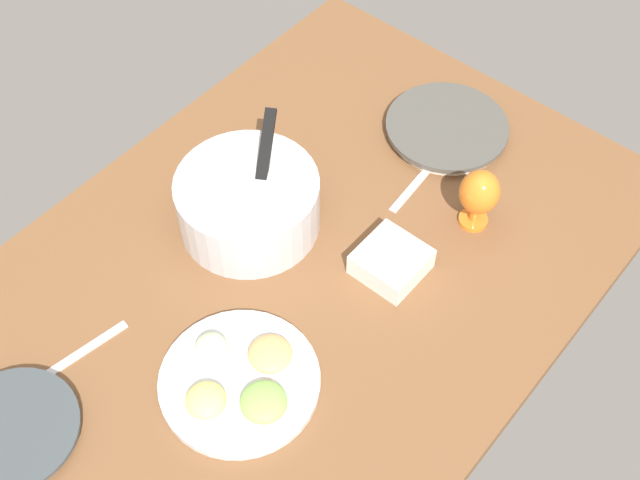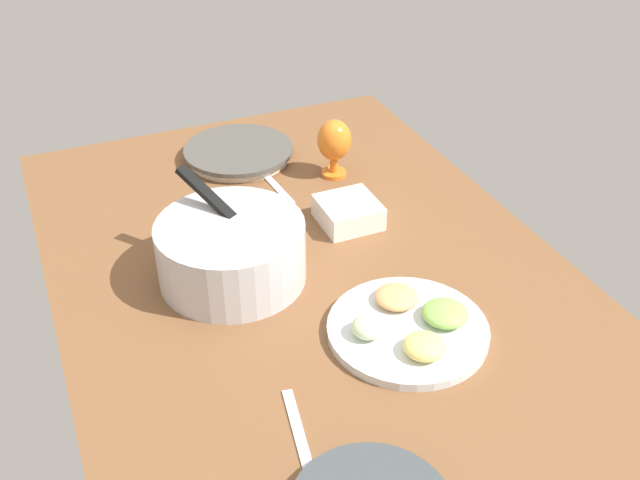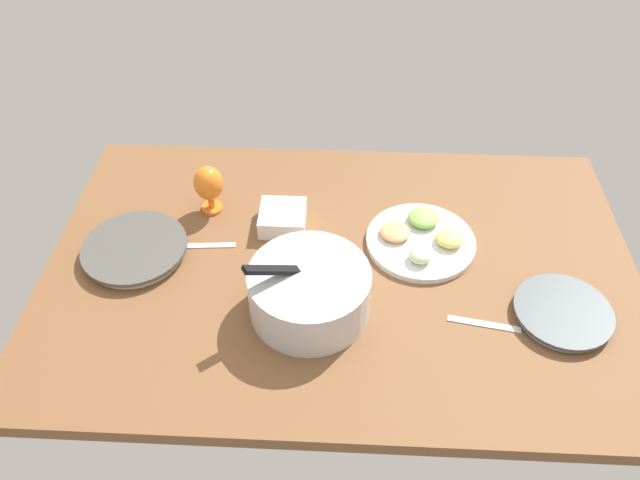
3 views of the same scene
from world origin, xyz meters
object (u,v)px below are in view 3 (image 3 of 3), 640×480
Objects in this scene: fruit_platter at (423,239)px; square_bowl_white at (284,217)px; mixing_bowl at (311,290)px; dinner_plate_left at (564,313)px; hurricane_glass_orange at (210,185)px; dinner_plate_right at (136,250)px.

fruit_platter and square_bowl_white have the same top height.
mixing_bowl is at bearing 40.22° from fruit_platter.
hurricane_glass_orange is (94.55, -36.13, 7.92)cm from dinner_plate_left.
fruit_platter is (-78.87, -7.97, 0.04)cm from dinner_plate_right.
square_bowl_white is (39.34, -5.58, 1.39)cm from fruit_platter.
dinner_plate_left is 0.81× the size of mixing_bowl.
dinner_plate_left is 63.56cm from mixing_bowl.
dinner_plate_left is 113.64cm from dinner_plate_right.
hurricane_glass_orange reaches higher than dinner_plate_right.
dinner_plate_right is 2.20× the size of square_bowl_white.
square_bowl_white is (72.90, -30.11, 1.73)cm from dinner_plate_left.
mixing_bowl is at bearing 107.34° from square_bowl_white.
fruit_platter is at bearing -139.78° from mixing_bowl.
mixing_bowl is (63.30, 0.62, 5.72)cm from dinner_plate_left.
dinner_plate_right is at bearing -19.28° from mixing_bowl.
mixing_bowl is 2.01× the size of hurricane_glass_orange.
hurricane_glass_orange is (61.00, -11.60, 7.58)cm from fruit_platter.
fruit_platter is at bearing -36.17° from dinner_plate_left.
fruit_platter is 39.76cm from square_bowl_white.
dinner_plate_left is at bearing -179.43° from mixing_bowl.
hurricane_glass_orange is at bearing -20.91° from dinner_plate_left.
dinner_plate_left is 1.62× the size of hurricane_glass_orange.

